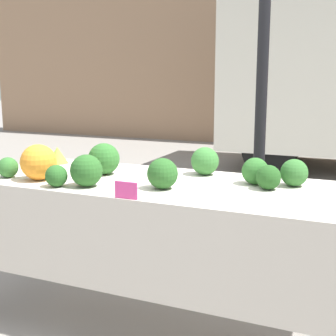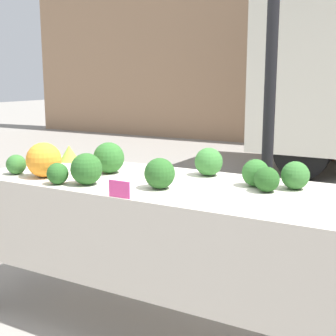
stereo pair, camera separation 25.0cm
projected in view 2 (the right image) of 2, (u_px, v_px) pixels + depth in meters
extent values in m
plane|color=gray|center=(168.00, 325.00, 2.68)|extent=(40.00, 40.00, 0.00)
cylinder|color=black|center=(270.00, 97.00, 2.77)|extent=(0.07, 0.07, 2.56)
cylinder|color=black|center=(302.00, 152.00, 6.46)|extent=(0.77, 0.22, 0.77)
cylinder|color=black|center=(326.00, 138.00, 7.89)|extent=(0.77, 0.22, 0.77)
cube|color=beige|center=(168.00, 185.00, 2.52)|extent=(2.20, 0.81, 0.03)
cube|color=beige|center=(127.00, 252.00, 2.23)|extent=(2.20, 0.01, 0.46)
cylinder|color=black|center=(67.00, 216.00, 3.40)|extent=(0.05, 0.05, 0.81)
sphere|color=orange|center=(44.00, 160.00, 2.64)|extent=(0.20, 0.20, 0.20)
cone|color=#93B238|center=(69.00, 153.00, 3.14)|extent=(0.14, 0.14, 0.11)
sphere|color=#285B23|center=(160.00, 173.00, 2.37)|extent=(0.16, 0.16, 0.16)
sphere|color=#336B2D|center=(295.00, 175.00, 2.36)|extent=(0.14, 0.14, 0.14)
sphere|color=#285B23|center=(86.00, 169.00, 2.46)|extent=(0.17, 0.17, 0.17)
sphere|color=#2D6628|center=(256.00, 173.00, 2.42)|extent=(0.14, 0.14, 0.14)
sphere|color=#285B23|center=(58.00, 174.00, 2.47)|extent=(0.12, 0.12, 0.12)
sphere|color=#2D6628|center=(109.00, 158.00, 2.75)|extent=(0.18, 0.18, 0.18)
sphere|color=#336B2D|center=(16.00, 164.00, 2.73)|extent=(0.12, 0.12, 0.12)
sphere|color=#23511E|center=(267.00, 180.00, 2.30)|extent=(0.13, 0.13, 0.13)
sphere|color=#387533|center=(209.00, 162.00, 2.68)|extent=(0.16, 0.16, 0.16)
cube|color=#EF4793|center=(119.00, 189.00, 2.20)|extent=(0.12, 0.01, 0.08)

